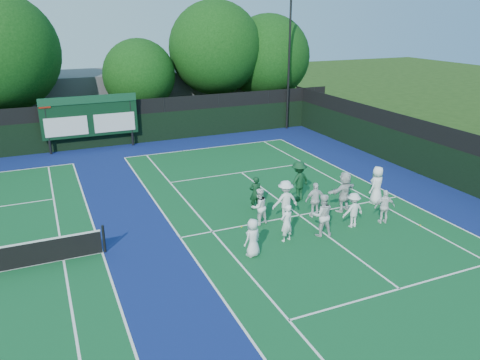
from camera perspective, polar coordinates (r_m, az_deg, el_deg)
name	(u,v)px	position (r m, az deg, el deg)	size (l,w,h in m)	color
ground	(311,224)	(20.17, 8.69, -5.35)	(120.00, 120.00, 0.00)	#1F3C10
court_apron	(168,240)	(18.83, -8.82, -7.27)	(34.00, 32.00, 0.01)	navy
near_court	(299,215)	(20.94, 7.25, -4.28)	(11.05, 23.85, 0.01)	#104F25
back_fence	(106,127)	(32.37, -16.00, 6.28)	(34.00, 0.08, 3.00)	black
divider_fence_right	(455,162)	(26.05, 24.71, 2.03)	(0.08, 32.00, 3.00)	black
scoreboard	(90,117)	(31.69, -17.85, 7.36)	(6.00, 0.21, 3.55)	black
clubhouse	(140,94)	(40.65, -12.13, 10.16)	(18.00, 6.00, 4.00)	#545459
light_pole_right	(290,44)	(35.69, 6.06, 16.15)	(1.20, 0.30, 10.12)	black
tree_b	(2,56)	(35.04, -27.04, 13.35)	(7.71, 7.71, 9.88)	black
tree_c	(141,77)	(35.94, -11.97, 12.20)	(5.25, 5.25, 6.78)	black
tree_d	(217,50)	(37.45, -2.84, 15.50)	(7.12, 7.12, 9.46)	black
tree_e	(269,59)	(39.36, 3.57, 14.54)	(6.72, 6.72, 8.46)	black
tennis_ball_2	(420,225)	(21.17, 21.11, -5.18)	(0.07, 0.07, 0.07)	yellow
tennis_ball_3	(242,227)	(19.64, 0.19, -5.72)	(0.07, 0.07, 0.07)	yellow
tennis_ball_4	(287,217)	(20.66, 5.74, -4.50)	(0.07, 0.07, 0.07)	yellow
tennis_ball_5	(328,222)	(20.41, 10.65, -5.07)	(0.07, 0.07, 0.07)	yellow
player_front_0	(253,238)	(17.19, 1.58, -7.05)	(0.72, 0.47, 1.47)	white
player_front_1	(287,223)	(18.33, 5.71, -5.23)	(0.56, 0.37, 1.54)	white
player_front_2	(322,215)	(18.93, 9.99, -4.24)	(0.86, 0.67, 1.77)	silver
player_front_3	(353,210)	(19.98, 13.63, -3.59)	(0.97, 0.56, 1.51)	white
player_front_4	(385,207)	(20.70, 17.22, -3.13)	(0.88, 0.36, 1.49)	white
player_back_0	(259,207)	(19.67, 2.33, -3.26)	(0.78, 0.61, 1.60)	white
player_back_1	(285,201)	(20.07, 5.54, -2.53)	(1.17, 0.67, 1.80)	white
player_back_2	(315,200)	(20.61, 9.17, -2.42)	(0.93, 0.39, 1.59)	silver
player_back_3	(344,192)	(21.44, 12.57, -1.38)	(1.72, 0.55, 1.85)	silver
player_back_4	(377,185)	(22.68, 16.35, -0.60)	(0.88, 0.57, 1.80)	white
coach_left	(255,193)	(21.13, 1.89, -1.61)	(0.57, 0.38, 1.58)	#0E331A
coach_right	(299,181)	(22.25, 7.15, -0.14)	(1.25, 0.72, 1.94)	#103C1E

